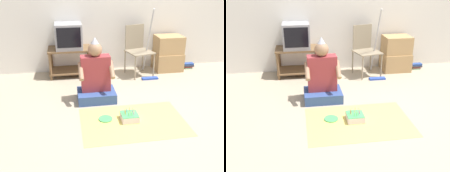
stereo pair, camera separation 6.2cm
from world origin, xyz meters
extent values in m
plane|color=tan|center=(0.00, 0.00, 0.00)|extent=(16.00, 16.00, 0.00)
cube|color=brown|center=(-1.11, 1.84, 0.48)|extent=(0.74, 0.47, 0.03)
cube|color=brown|center=(-1.11, 1.84, 0.09)|extent=(0.74, 0.47, 0.02)
cylinder|color=brown|center=(-1.44, 1.64, 0.25)|extent=(0.04, 0.04, 0.50)
cylinder|color=brown|center=(-0.77, 1.64, 0.25)|extent=(0.04, 0.04, 0.50)
cylinder|color=brown|center=(-1.44, 2.04, 0.25)|extent=(0.04, 0.04, 0.50)
cylinder|color=brown|center=(-0.77, 2.04, 0.25)|extent=(0.04, 0.04, 0.50)
cube|color=#99999E|center=(-1.11, 1.84, 0.71)|extent=(0.45, 0.45, 0.43)
cube|color=black|center=(-1.11, 1.62, 0.73)|extent=(0.39, 0.01, 0.33)
cube|color=gray|center=(0.10, 1.64, 0.43)|extent=(0.50, 0.51, 0.02)
cube|color=gray|center=(0.05, 1.83, 0.65)|extent=(0.36, 0.11, 0.44)
cylinder|color=gray|center=(-0.03, 1.40, 0.21)|extent=(0.02, 0.02, 0.43)
cylinder|color=gray|center=(0.33, 1.50, 0.21)|extent=(0.02, 0.02, 0.43)
cylinder|color=gray|center=(-0.12, 1.78, 0.21)|extent=(0.02, 0.02, 0.43)
cylinder|color=gray|center=(0.24, 1.87, 0.21)|extent=(0.02, 0.02, 0.43)
cube|color=tan|center=(0.71, 1.83, 0.16)|extent=(0.50, 0.44, 0.33)
cube|color=tan|center=(0.71, 1.83, 0.49)|extent=(0.48, 0.39, 0.32)
cube|color=#2D4CB2|center=(0.24, 1.39, 0.01)|extent=(0.28, 0.09, 0.03)
cylinder|color=#B7B7BC|center=(0.24, 1.61, 0.61)|extent=(0.03, 0.45, 1.16)
cube|color=#60936B|center=(1.13, 1.83, 0.01)|extent=(0.14, 0.15, 0.02)
cube|color=#B72D28|center=(1.14, 1.83, 0.03)|extent=(0.15, 0.13, 0.02)
cube|color=#333338|center=(1.14, 1.83, 0.05)|extent=(0.19, 0.15, 0.03)
cube|color=#284793|center=(1.15, 1.83, 0.08)|extent=(0.19, 0.10, 0.03)
cube|color=#334C8C|center=(-0.77, 0.76, 0.07)|extent=(0.54, 0.41, 0.14)
cube|color=#993338|center=(-0.77, 0.80, 0.40)|extent=(0.41, 0.19, 0.51)
sphere|color=#9E7556|center=(-0.77, 0.80, 0.74)|extent=(0.20, 0.20, 0.20)
cone|color=silver|center=(-0.77, 0.80, 0.87)|extent=(0.11, 0.11, 0.09)
cylinder|color=#9E7556|center=(-0.98, 0.68, 0.48)|extent=(0.06, 0.27, 0.21)
cylinder|color=#9E7556|center=(-0.56, 0.68, 0.48)|extent=(0.06, 0.27, 0.21)
cube|color=#EAD666|center=(-0.40, 0.07, 0.00)|extent=(1.29, 0.88, 0.01)
cube|color=silver|center=(-0.43, 0.11, 0.04)|extent=(0.21, 0.21, 0.08)
cube|color=#4CB266|center=(-0.43, 0.11, 0.09)|extent=(0.21, 0.21, 0.01)
cylinder|color=#E58CCC|center=(-0.38, 0.10, 0.11)|extent=(0.01, 0.01, 0.06)
sphere|color=#FFCC4C|center=(-0.38, 0.10, 0.14)|extent=(0.01, 0.01, 0.01)
cylinder|color=#E58CCC|center=(-0.39, 0.14, 0.11)|extent=(0.01, 0.01, 0.06)
sphere|color=#FFCC4C|center=(-0.39, 0.14, 0.14)|extent=(0.01, 0.01, 0.01)
cylinder|color=#EA4C4C|center=(-0.42, 0.17, 0.11)|extent=(0.01, 0.01, 0.06)
sphere|color=#FFCC4C|center=(-0.42, 0.17, 0.14)|extent=(0.01, 0.01, 0.01)
cylinder|color=#4C7FE5|center=(-0.46, 0.16, 0.11)|extent=(0.01, 0.01, 0.06)
sphere|color=#FFCC4C|center=(-0.46, 0.16, 0.14)|extent=(0.01, 0.01, 0.01)
cylinder|color=#EA4C4C|center=(-0.49, 0.13, 0.11)|extent=(0.01, 0.01, 0.06)
sphere|color=#FFCC4C|center=(-0.49, 0.13, 0.14)|extent=(0.01, 0.01, 0.01)
cylinder|color=yellow|center=(-0.49, 0.09, 0.11)|extent=(0.01, 0.01, 0.06)
sphere|color=#FFCC4C|center=(-0.49, 0.09, 0.14)|extent=(0.01, 0.01, 0.01)
cylinder|color=#66C666|center=(-0.46, 0.05, 0.11)|extent=(0.01, 0.01, 0.06)
sphere|color=#FFCC4C|center=(-0.46, 0.05, 0.14)|extent=(0.01, 0.01, 0.01)
cylinder|color=#66C666|center=(-0.43, 0.05, 0.11)|extent=(0.01, 0.01, 0.06)
sphere|color=#FFCC4C|center=(-0.43, 0.05, 0.14)|extent=(0.01, 0.01, 0.01)
cylinder|color=#E58CCC|center=(-0.39, 0.07, 0.11)|extent=(0.01, 0.01, 0.06)
sphere|color=#FFCC4C|center=(-0.39, 0.07, 0.14)|extent=(0.01, 0.01, 0.01)
cylinder|color=#4CB266|center=(-0.73, 0.17, 0.01)|extent=(0.18, 0.18, 0.01)
camera|label=1|loc=(-1.14, -2.66, 1.70)|focal=42.00mm
camera|label=2|loc=(-1.08, -2.67, 1.70)|focal=42.00mm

